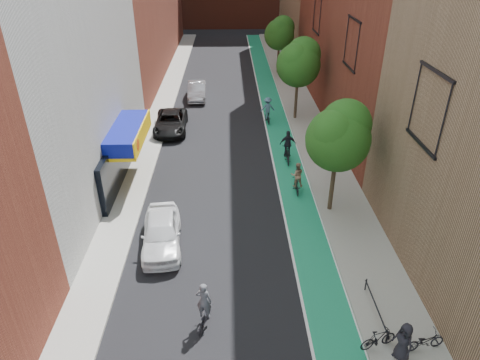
{
  "coord_description": "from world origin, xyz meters",
  "views": [
    {
      "loc": [
        0.0,
        -10.0,
        13.44
      ],
      "look_at": [
        0.58,
        11.0,
        1.5
      ],
      "focal_mm": 32.0,
      "sensor_mm": 36.0,
      "label": 1
    }
  ],
  "objects": [
    {
      "name": "bike_lane",
      "position": [
        4.0,
        26.0,
        0.01
      ],
      "size": [
        2.0,
        68.0,
        0.01
      ],
      "primitive_type": "cube",
      "color": "#168056",
      "rests_on": "ground"
    },
    {
      "name": "sidewalk_left",
      "position": [
        -6.0,
        26.0,
        0.07
      ],
      "size": [
        2.0,
        68.0,
        0.15
      ],
      "primitive_type": "cube",
      "color": "gray",
      "rests_on": "ground"
    },
    {
      "name": "sidewalk_right",
      "position": [
        6.5,
        26.0,
        0.07
      ],
      "size": [
        3.0,
        68.0,
        0.15
      ],
      "primitive_type": "cube",
      "color": "gray",
      "rests_on": "ground"
    },
    {
      "name": "building_left_white",
      "position": [
        -11.0,
        14.0,
        6.0
      ],
      "size": [
        8.0,
        20.0,
        12.0
      ],
      "primitive_type": "cube",
      "color": "silver",
      "rests_on": "ground"
    },
    {
      "name": "tree_near",
      "position": [
        5.65,
        10.02,
        4.66
      ],
      "size": [
        3.4,
        3.36,
        6.42
      ],
      "color": "#332619",
      "rests_on": "ground"
    },
    {
      "name": "tree_mid",
      "position": [
        5.65,
        24.02,
        4.89
      ],
      "size": [
        3.55,
        3.53,
        6.74
      ],
      "color": "#332619",
      "rests_on": "ground"
    },
    {
      "name": "tree_far",
      "position": [
        5.65,
        38.02,
        4.5
      ],
      "size": [
        3.3,
        3.25,
        6.21
      ],
      "color": "#332619",
      "rests_on": "ground"
    },
    {
      "name": "parked_car_white",
      "position": [
        -3.4,
        7.12,
        0.79
      ],
      "size": [
        2.34,
        4.82,
        1.58
      ],
      "primitive_type": "imported",
      "rotation": [
        0.0,
        0.0,
        0.1
      ],
      "color": "white",
      "rests_on": "ground"
    },
    {
      "name": "parked_car_black",
      "position": [
        -4.6,
        21.77,
        0.74
      ],
      "size": [
        2.59,
        5.36,
        1.47
      ],
      "primitive_type": "imported",
      "rotation": [
        0.0,
        0.0,
        0.03
      ],
      "color": "black",
      "rests_on": "ground"
    },
    {
      "name": "parked_car_silver",
      "position": [
        -3.0,
        29.62,
        0.77
      ],
      "size": [
        1.79,
        4.72,
        1.54
      ],
      "primitive_type": "imported",
      "rotation": [
        0.0,
        0.0,
        0.03
      ],
      "color": "#9C9DA4",
      "rests_on": "ground"
    },
    {
      "name": "cyclist_lead",
      "position": [
        -1.07,
        2.05,
        0.72
      ],
      "size": [
        0.88,
        1.59,
        2.05
      ],
      "rotation": [
        0.0,
        0.0,
        2.89
      ],
      "color": "black",
      "rests_on": "ground"
    },
    {
      "name": "cyclist_lane_near",
      "position": [
        4.02,
        12.13,
        0.82
      ],
      "size": [
        0.77,
        1.53,
        1.92
      ],
      "rotation": [
        0.0,
        0.0,
        3.16
      ],
      "color": "black",
      "rests_on": "ground"
    },
    {
      "name": "cyclist_lane_mid",
      "position": [
        3.98,
        16.19,
        0.84
      ],
      "size": [
        1.11,
        1.87,
        2.22
      ],
      "rotation": [
        0.0,
        0.0,
        3.12
      ],
      "color": "black",
      "rests_on": "ground"
    },
    {
      "name": "cyclist_lane_far",
      "position": [
        3.2,
        23.33,
        0.99
      ],
      "size": [
        1.24,
        1.66,
        2.15
      ],
      "rotation": [
        0.0,
        0.0,
        3.28
      ],
      "color": "black",
      "rests_on": "ground"
    },
    {
      "name": "parked_bike_mid",
      "position": [
        5.4,
        0.64,
        0.59
      ],
      "size": [
        1.53,
        0.82,
        0.89
      ],
      "primitive_type": "imported",
      "rotation": [
        0.0,
        0.0,
        1.86
      ],
      "color": "black",
      "rests_on": "sidewalk_right"
    },
    {
      "name": "parked_bike_far",
      "position": [
        7.1,
        0.51,
        0.55
      ],
      "size": [
        1.6,
        0.8,
        0.8
      ],
      "primitive_type": "imported",
      "rotation": [
        0.0,
        0.0,
        1.75
      ],
      "color": "black",
      "rests_on": "sidewalk_right"
    },
    {
      "name": "pedestrian",
      "position": [
        6.09,
        0.17,
        0.97
      ],
      "size": [
        0.8,
        0.94,
        1.63
      ],
      "primitive_type": "imported",
      "rotation": [
        0.0,
        0.0,
        -1.14
      ],
      "color": "black",
      "rests_on": "sidewalk_right"
    }
  ]
}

